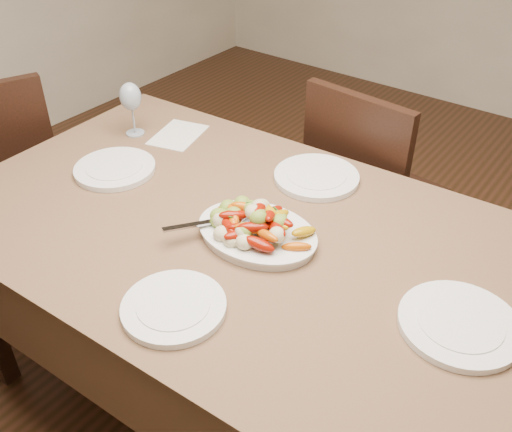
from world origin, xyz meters
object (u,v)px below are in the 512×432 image
object	(u,v)px
chair_far	(375,194)
plate_left	(115,169)
serving_platter	(257,235)
plate_far	(316,177)
chair_left	(0,180)
wine_glass	(132,108)
plate_near	(174,308)
plate_right	(459,324)
dining_table	(256,330)

from	to	relation	value
chair_far	plate_left	bearing A→B (deg)	60.68
serving_platter	plate_far	world-z (taller)	serving_platter
chair_left	wine_glass	bearing A→B (deg)	135.91
chair_far	wine_glass	size ratio (longest dim) A/B	4.64
plate_left	wine_glass	distance (m)	0.28
serving_platter	plate_left	bearing A→B (deg)	179.41
chair_far	plate_near	bearing A→B (deg)	97.21
plate_right	plate_near	bearing A→B (deg)	-147.69
plate_near	wine_glass	distance (m)	0.92
serving_platter	wine_glass	bearing A→B (deg)	162.53
chair_left	plate_far	distance (m)	1.35
plate_far	plate_right	bearing A→B (deg)	-29.93
wine_glass	serving_platter	bearing A→B (deg)	-17.47
dining_table	chair_far	size ratio (longest dim) A/B	1.94
plate_left	plate_right	bearing A→B (deg)	0.37
serving_platter	wine_glass	distance (m)	0.76
chair_far	plate_near	world-z (taller)	chair_far
dining_table	plate_right	world-z (taller)	plate_right
plate_left	plate_far	bearing A→B (deg)	32.58
dining_table	plate_far	bearing A→B (deg)	93.17
plate_far	serving_platter	bearing A→B (deg)	-84.78
chair_far	plate_far	size ratio (longest dim) A/B	3.54
plate_left	plate_near	distance (m)	0.68
chair_far	plate_right	distance (m)	1.02
chair_left	plate_near	distance (m)	1.37
serving_platter	plate_far	bearing A→B (deg)	95.22
chair_far	wine_glass	xyz separation A→B (m)	(-0.70, -0.58, 0.39)
plate_left	wine_glass	bearing A→B (deg)	122.53
chair_left	plate_left	bearing A→B (deg)	114.76
plate_far	chair_left	bearing A→B (deg)	-163.03
plate_near	wine_glass	bearing A→B (deg)	142.35
chair_left	plate_right	xyz separation A→B (m)	(1.86, 0.04, 0.29)
dining_table	plate_left	world-z (taller)	plate_left
plate_left	chair_far	bearing A→B (deg)	54.85
plate_near	plate_right	bearing A→B (deg)	32.31
dining_table	wine_glass	bearing A→B (deg)	163.19
plate_right	plate_left	bearing A→B (deg)	-179.63
chair_left	plate_far	bearing A→B (deg)	128.85
chair_left	plate_near	bearing A→B (deg)	98.68
serving_platter	plate_far	size ratio (longest dim) A/B	1.24
chair_far	plate_near	distance (m)	1.18
chair_left	plate_far	size ratio (longest dim) A/B	3.54
dining_table	plate_right	size ratio (longest dim) A/B	6.70
dining_table	chair_left	size ratio (longest dim) A/B	1.94
plate_far	wine_glass	distance (m)	0.70
chair_far	serving_platter	xyz separation A→B (m)	(0.02, -0.80, 0.30)
chair_left	plate_near	xyz separation A→B (m)	(1.30, -0.31, 0.29)
dining_table	plate_left	xyz separation A→B (m)	(-0.57, -0.01, 0.39)
serving_platter	wine_glass	size ratio (longest dim) A/B	1.63
chair_left	serving_platter	xyz separation A→B (m)	(1.29, 0.03, 0.30)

